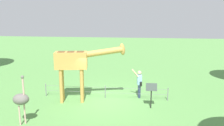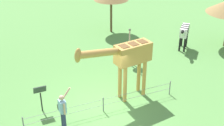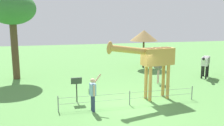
{
  "view_description": "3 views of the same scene",
  "coord_description": "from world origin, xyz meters",
  "px_view_note": "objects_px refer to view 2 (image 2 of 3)",
  "views": [
    {
      "loc": [
        1.77,
        -12.64,
        4.99
      ],
      "look_at": [
        0.39,
        0.18,
        2.09
      ],
      "focal_mm": 38.65,
      "sensor_mm": 36.0,
      "label": 1
    },
    {
      "loc": [
        4.07,
        10.64,
        8.32
      ],
      "look_at": [
        -0.7,
        -0.4,
        2.01
      ],
      "focal_mm": 48.76,
      "sensor_mm": 36.0,
      "label": 2
    },
    {
      "loc": [
        3.66,
        11.17,
        4.24
      ],
      "look_at": [
        0.71,
        -0.58,
        2.04
      ],
      "focal_mm": 38.53,
      "sensor_mm": 36.0,
      "label": 3
    }
  ],
  "objects_px": {
    "giraffe": "(127,57)",
    "info_sign": "(40,93)",
    "visitor": "(63,109)",
    "ostrich": "(132,46)",
    "zebra": "(184,32)"
  },
  "relations": [
    {
      "from": "giraffe",
      "to": "info_sign",
      "type": "distance_m",
      "value": 4.17
    },
    {
      "from": "giraffe",
      "to": "visitor",
      "type": "bearing_deg",
      "value": 15.53
    },
    {
      "from": "giraffe",
      "to": "zebra",
      "type": "distance_m",
      "value": 6.8
    },
    {
      "from": "ostrich",
      "to": "info_sign",
      "type": "height_order",
      "value": "ostrich"
    },
    {
      "from": "visitor",
      "to": "info_sign",
      "type": "xyz_separation_m",
      "value": [
        0.6,
        -1.48,
        0.05
      ]
    },
    {
      "from": "visitor",
      "to": "ostrich",
      "type": "xyz_separation_m",
      "value": [
        -5.1,
        -3.91,
        0.27
      ]
    },
    {
      "from": "giraffe",
      "to": "ostrich",
      "type": "distance_m",
      "value": 3.6
    },
    {
      "from": "ostrich",
      "to": "info_sign",
      "type": "relative_size",
      "value": 1.7
    },
    {
      "from": "zebra",
      "to": "info_sign",
      "type": "height_order",
      "value": "zebra"
    },
    {
      "from": "visitor",
      "to": "info_sign",
      "type": "distance_m",
      "value": 1.6
    },
    {
      "from": "giraffe",
      "to": "ostrich",
      "type": "relative_size",
      "value": 1.69
    },
    {
      "from": "ostrich",
      "to": "giraffe",
      "type": "bearing_deg",
      "value": 59.55
    },
    {
      "from": "giraffe",
      "to": "zebra",
      "type": "height_order",
      "value": "giraffe"
    },
    {
      "from": "zebra",
      "to": "ostrich",
      "type": "bearing_deg",
      "value": 7.99
    },
    {
      "from": "visitor",
      "to": "ostrich",
      "type": "distance_m",
      "value": 6.43
    }
  ]
}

